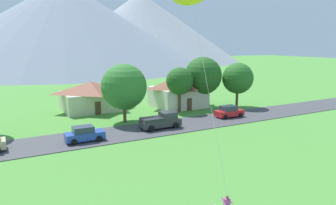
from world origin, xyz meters
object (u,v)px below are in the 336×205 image
tree_left_of_center (124,87)px  tree_right_of_center (203,76)px  pickup_truck_charcoal_west_side (161,120)px  house_left_center (91,95)px  tree_near_left (180,81)px  parked_car_red_west_end (229,112)px  parked_car_blue_mid_west (84,134)px  house_leftmost (178,91)px  tree_near_right (238,78)px

tree_left_of_center → tree_right_of_center: bearing=12.1°
pickup_truck_charcoal_west_side → house_left_center: bearing=107.3°
tree_near_left → parked_car_red_west_end: bearing=-56.0°
tree_near_left → tree_right_of_center: bearing=12.8°
parked_car_red_west_end → parked_car_blue_mid_west: bearing=-176.1°
house_leftmost → parked_car_red_west_end: (2.55, -10.55, -1.81)m
house_leftmost → tree_left_of_center: tree_left_of_center is taller
tree_near_left → house_leftmost: bearing=63.5°
tree_left_of_center → parked_car_blue_mid_west: tree_left_of_center is taller
house_left_center → parked_car_blue_mid_west: (-5.14, -16.27, -1.53)m
parked_car_blue_mid_west → tree_left_of_center: bearing=40.8°
tree_right_of_center → pickup_truck_charcoal_west_side: tree_right_of_center is taller
house_leftmost → tree_near_right: size_ratio=1.14×
tree_near_right → house_left_center: bearing=157.5°
house_left_center → tree_right_of_center: size_ratio=1.11×
house_left_center → tree_left_of_center: (1.89, -10.20, 2.53)m
tree_left_of_center → parked_car_red_west_end: 15.67m
house_left_center → parked_car_red_west_end: 22.07m
tree_left_of_center → house_leftmost: bearing=26.6°
pickup_truck_charcoal_west_side → tree_near_left: bearing=46.3°
house_leftmost → tree_left_of_center: (-11.87, -5.95, 2.26)m
parked_car_red_west_end → pickup_truck_charcoal_west_side: pickup_truck_charcoal_west_side is taller
house_left_center → tree_near_left: (11.82, -8.13, 2.51)m
house_left_center → tree_near_left: 14.56m
house_left_center → tree_left_of_center: bearing=-79.5°
house_leftmost → pickup_truck_charcoal_west_side: (-8.93, -11.20, -1.62)m
parked_car_red_west_end → pickup_truck_charcoal_west_side: 11.50m
parked_car_red_west_end → tree_near_right: bearing=41.9°
tree_near_left → parked_car_blue_mid_west: bearing=-154.4°
parked_car_red_west_end → pickup_truck_charcoal_west_side: (-11.48, -0.65, 0.19)m
house_left_center → tree_near_right: bearing=-22.5°
tree_left_of_center → tree_near_right: bearing=2.5°
house_left_center → tree_near_right: 24.41m
tree_near_right → pickup_truck_charcoal_west_side: (-17.61, -6.15, -3.84)m
house_left_center → pickup_truck_charcoal_west_side: house_left_center is taller
parked_car_red_west_end → tree_near_left: bearing=124.0°
tree_right_of_center → parked_car_red_west_end: 9.07m
tree_near_left → parked_car_blue_mid_west: 19.24m
tree_right_of_center → tree_near_left: bearing=-167.2°
tree_near_left → tree_left_of_center: size_ratio=0.88×
tree_left_of_center → tree_right_of_center: size_ratio=0.95×
parked_car_blue_mid_west → parked_car_red_west_end: bearing=3.9°
tree_left_of_center → tree_near_right: size_ratio=1.07×
tree_left_of_center → parked_car_blue_mid_west: size_ratio=1.90×
tree_right_of_center → house_leftmost: bearing=140.3°
house_leftmost → tree_right_of_center: size_ratio=1.01×
tree_left_of_center → tree_right_of_center: tree_right_of_center is taller
house_left_center → tree_near_left: bearing=-34.5°
house_left_center → parked_car_blue_mid_west: 17.13m
tree_right_of_center → tree_left_of_center: bearing=-167.9°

